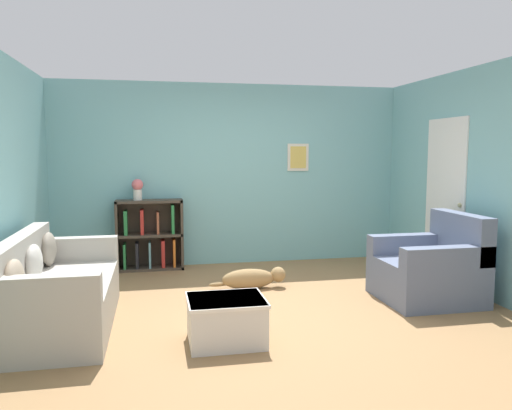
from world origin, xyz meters
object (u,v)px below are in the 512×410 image
object	(u,v)px
couch	(56,293)
vase	(137,188)
dog	(253,278)
recliner_chair	(431,270)
bookshelf	(150,236)
coffee_table	(226,319)

from	to	relation	value
couch	vase	bearing A→B (deg)	72.51
dog	vase	size ratio (longest dim) A/B	3.20
recliner_chair	dog	world-z (taller)	recliner_chair
dog	vase	world-z (taller)	vase
couch	recliner_chair	world-z (taller)	recliner_chair
couch	recliner_chair	bearing A→B (deg)	1.43
dog	vase	xyz separation A→B (m)	(-1.36, 1.25, 1.01)
bookshelf	dog	bearing A→B (deg)	-46.45
couch	bookshelf	bearing A→B (deg)	69.13
bookshelf	coffee_table	xyz separation A→B (m)	(0.65, -2.88, -0.26)
bookshelf	vase	distance (m)	0.69
couch	dog	world-z (taller)	couch
coffee_table	vase	size ratio (longest dim) A/B	2.27
recliner_chair	vase	distance (m)	3.90
coffee_table	dog	world-z (taller)	coffee_table
couch	dog	bearing A→B (deg)	24.58
vase	couch	bearing A→B (deg)	-107.49
coffee_table	vase	xyz separation A→B (m)	(-0.81, 2.86, 0.93)
recliner_chair	bookshelf	bearing A→B (deg)	145.36
bookshelf	dog	world-z (taller)	bookshelf
recliner_chair	vase	size ratio (longest dim) A/B	3.40
couch	coffee_table	bearing A→B (deg)	-24.57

